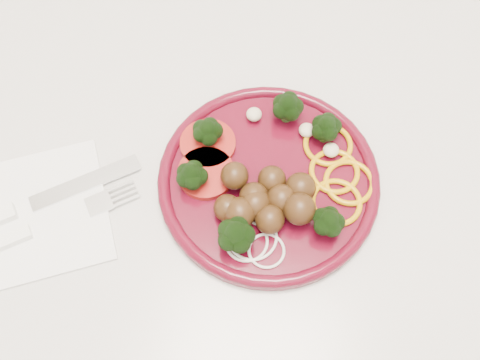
# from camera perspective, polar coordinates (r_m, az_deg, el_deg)

# --- Properties ---
(counter) EXTENTS (2.40, 0.60, 0.90)m
(counter) POSITION_cam_1_polar(r_m,az_deg,el_deg) (1.03, 10.09, -11.90)
(counter) COLOR silver
(counter) RESTS_ON ground
(plate) EXTENTS (0.24, 0.24, 0.05)m
(plate) POSITION_cam_1_polar(r_m,az_deg,el_deg) (0.58, 2.96, 0.01)
(plate) COLOR #480716
(plate) RESTS_ON counter
(napkin) EXTENTS (0.20, 0.20, 0.00)m
(napkin) POSITION_cam_1_polar(r_m,az_deg,el_deg) (0.61, -20.81, -3.38)
(napkin) COLOR white
(napkin) RESTS_ON counter
(knife) EXTENTS (0.20, 0.15, 0.01)m
(knife) POSITION_cam_1_polar(r_m,az_deg,el_deg) (0.62, -23.41, -3.24)
(knife) COLOR silver
(knife) RESTS_ON napkin
(fork) EXTENTS (0.18, 0.13, 0.01)m
(fork) POSITION_cam_1_polar(r_m,az_deg,el_deg) (0.61, -23.04, -5.74)
(fork) COLOR white
(fork) RESTS_ON napkin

